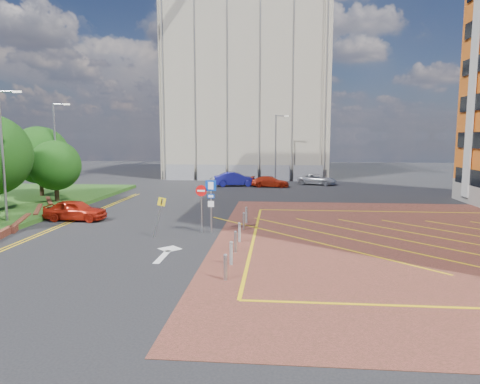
# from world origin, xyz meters

# --- Properties ---
(ground) EXTENTS (140.00, 140.00, 0.00)m
(ground) POSITION_xyz_m (0.00, 0.00, 0.00)
(ground) COLOR black
(ground) RESTS_ON ground
(forecourt) EXTENTS (26.00, 26.00, 0.02)m
(forecourt) POSITION_xyz_m (14.00, 0.00, 0.01)
(forecourt) COLOR brown
(forecourt) RESTS_ON ground
(retaining_wall) EXTENTS (6.06, 20.33, 0.40)m
(retaining_wall) POSITION_xyz_m (-11.80, 2.00, 0.20)
(retaining_wall) COLOR brown
(retaining_wall) RESTS_ON ground
(tree_c) EXTENTS (4.00, 4.00, 4.90)m
(tree_c) POSITION_xyz_m (-13.50, 10.00, 3.19)
(tree_c) COLOR #3D2B1C
(tree_c) RESTS_ON grass_bed
(tree_d) EXTENTS (5.00, 5.00, 6.08)m
(tree_d) POSITION_xyz_m (-16.50, 13.00, 3.87)
(tree_d) COLOR #3D2B1C
(tree_d) RESTS_ON grass_bed
(lamp_left_near) EXTENTS (1.53, 0.16, 8.00)m
(lamp_left_near) POSITION_xyz_m (-12.42, 2.00, 4.66)
(lamp_left_near) COLOR #9EA0A8
(lamp_left_near) RESTS_ON grass_bed
(lamp_left_far) EXTENTS (1.53, 0.16, 8.00)m
(lamp_left_far) POSITION_xyz_m (-14.42, 12.00, 4.66)
(lamp_left_far) COLOR #9EA0A8
(lamp_left_far) RESTS_ON grass_bed
(lamp_back) EXTENTS (1.53, 0.16, 8.00)m
(lamp_back) POSITION_xyz_m (4.08, 28.00, 4.36)
(lamp_back) COLOR #9EA0A8
(lamp_back) RESTS_ON ground
(sign_cluster) EXTENTS (1.17, 0.12, 3.20)m
(sign_cluster) POSITION_xyz_m (0.30, 0.98, 1.95)
(sign_cluster) COLOR #9EA0A8
(sign_cluster) RESTS_ON ground
(warning_sign) EXTENTS (0.75, 0.42, 2.25)m
(warning_sign) POSITION_xyz_m (-2.12, -0.37, 1.43)
(warning_sign) COLOR #9EA0A8
(warning_sign) RESTS_ON ground
(bollard_row) EXTENTS (0.14, 11.14, 0.90)m
(bollard_row) POSITION_xyz_m (2.30, -1.67, 0.47)
(bollard_row) COLOR #9EA0A8
(bollard_row) RESTS_ON forecourt
(construction_building) EXTENTS (21.20, 19.20, 22.00)m
(construction_building) POSITION_xyz_m (0.00, 40.00, 11.00)
(construction_building) COLOR #9E9781
(construction_building) RESTS_ON ground
(construction_fence) EXTENTS (21.60, 0.06, 2.00)m
(construction_fence) POSITION_xyz_m (1.00, 30.00, 1.00)
(construction_fence) COLOR gray
(construction_fence) RESTS_ON ground
(car_red_left) EXTENTS (4.06, 1.72, 1.37)m
(car_red_left) POSITION_xyz_m (-9.00, 3.92, 0.68)
(car_red_left) COLOR #B41F0F
(car_red_left) RESTS_ON ground
(car_blue_back) EXTENTS (4.97, 2.50, 1.56)m
(car_blue_back) POSITION_xyz_m (-0.42, 24.28, 0.78)
(car_blue_back) COLOR navy
(car_blue_back) RESTS_ON ground
(car_red_back) EXTENTS (4.22, 1.97, 1.19)m
(car_red_back) POSITION_xyz_m (3.47, 23.73, 0.60)
(car_red_back) COLOR #AB220E
(car_red_back) RESTS_ON ground
(car_silver_back) EXTENTS (4.79, 3.30, 1.21)m
(car_silver_back) POSITION_xyz_m (8.76, 26.48, 0.61)
(car_silver_back) COLOR silver
(car_silver_back) RESTS_ON ground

